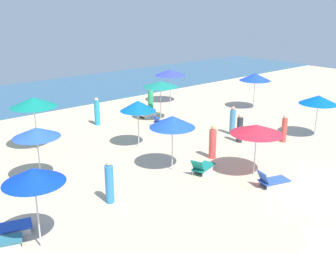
% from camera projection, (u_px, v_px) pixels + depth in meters
% --- Properties ---
extents(ground_plane, '(60.00, 60.00, 0.00)m').
position_uv_depth(ground_plane, '(336.00, 194.00, 15.51)').
color(ground_plane, beige).
extents(ocean, '(60.00, 10.94, 0.12)m').
position_uv_depth(ocean, '(56.00, 92.00, 33.27)').
color(ocean, '#315E81').
rests_on(ocean, ground_plane).
extents(umbrella_0, '(2.20, 2.20, 2.54)m').
position_uv_depth(umbrella_0, '(161.00, 84.00, 24.59)').
color(umbrella_0, silver).
rests_on(umbrella_0, ground_plane).
extents(lounge_chair_0_0, '(1.30, 0.67, 0.68)m').
position_uv_depth(lounge_chair_0_0, '(163.00, 122.00, 24.18)').
color(lounge_chair_0_0, silver).
rests_on(lounge_chair_0_0, ground_plane).
extents(lounge_chair_0_1, '(1.45, 0.75, 0.66)m').
position_uv_depth(lounge_chair_0_1, '(147.00, 114.00, 25.93)').
color(lounge_chair_0_1, silver).
rests_on(lounge_chair_0_1, ground_plane).
extents(umbrella_1, '(1.93, 1.93, 2.36)m').
position_uv_depth(umbrella_1, '(36.00, 132.00, 16.02)').
color(umbrella_1, silver).
rests_on(umbrella_1, ground_plane).
extents(umbrella_2, '(2.25, 2.25, 2.27)m').
position_uv_depth(umbrella_2, '(257.00, 129.00, 16.69)').
color(umbrella_2, silver).
rests_on(umbrella_2, ground_plane).
extents(lounge_chair_2_0, '(1.43, 0.98, 0.71)m').
position_uv_depth(lounge_chair_2_0, '(272.00, 180.00, 16.14)').
color(lounge_chair_2_0, silver).
rests_on(lounge_chair_2_0, ground_plane).
extents(umbrella_3, '(2.07, 2.07, 2.37)m').
position_uv_depth(umbrella_3, '(318.00, 100.00, 21.61)').
color(umbrella_3, silver).
rests_on(umbrella_3, ground_plane).
extents(umbrella_4, '(2.17, 2.17, 2.53)m').
position_uv_depth(umbrella_4, '(255.00, 77.00, 27.51)').
color(umbrella_4, silver).
rests_on(umbrella_4, ground_plane).
extents(umbrella_5, '(1.83, 1.83, 2.45)m').
position_uv_depth(umbrella_5, '(138.00, 106.00, 20.07)').
color(umbrella_5, silver).
rests_on(umbrella_5, ground_plane).
extents(umbrella_6, '(1.84, 1.84, 2.60)m').
position_uv_depth(umbrella_6, '(33.00, 176.00, 11.46)').
color(umbrella_6, silver).
rests_on(umbrella_6, ground_plane).
extents(lounge_chair_6_1, '(1.55, 1.04, 0.67)m').
position_uv_depth(lounge_chair_6_1, '(7.00, 227.00, 12.72)').
color(lounge_chair_6_1, silver).
rests_on(lounge_chair_6_1, ground_plane).
extents(umbrella_7, '(2.02, 2.02, 2.51)m').
position_uv_depth(umbrella_7, '(172.00, 122.00, 17.16)').
color(umbrella_7, silver).
rests_on(umbrella_7, ground_plane).
extents(lounge_chair_7_0, '(1.49, 0.94, 0.75)m').
position_uv_depth(lounge_chair_7_0, '(203.00, 167.00, 17.41)').
color(lounge_chair_7_0, silver).
rests_on(lounge_chair_7_0, ground_plane).
extents(umbrella_8, '(2.32, 2.32, 2.49)m').
position_uv_depth(umbrella_8, '(170.00, 72.00, 29.31)').
color(umbrella_8, silver).
rests_on(umbrella_8, ground_plane).
extents(umbrella_9, '(2.29, 2.29, 2.72)m').
position_uv_depth(umbrella_9, '(33.00, 102.00, 19.57)').
color(umbrella_9, silver).
rests_on(umbrella_9, ground_plane).
extents(beachgoer_0, '(0.34, 0.34, 1.64)m').
position_uv_depth(beachgoer_0, '(233.00, 121.00, 22.42)').
color(beachgoer_0, '#428BBD').
rests_on(beachgoer_0, ground_plane).
extents(beachgoer_1, '(0.42, 0.42, 1.67)m').
position_uv_depth(beachgoer_1, '(109.00, 183.00, 14.65)').
color(beachgoer_1, '#3284BF').
rests_on(beachgoer_1, ground_plane).
extents(beachgoer_2, '(0.37, 0.37, 1.54)m').
position_uv_depth(beachgoer_2, '(284.00, 128.00, 21.18)').
color(beachgoer_2, '#D8483E').
rests_on(beachgoer_2, ground_plane).
extents(beachgoer_3, '(0.39, 0.39, 1.72)m').
position_uv_depth(beachgoer_3, '(151.00, 101.00, 27.04)').
color(beachgoer_3, '#35B06D').
rests_on(beachgoer_3, ground_plane).
extents(beachgoer_4, '(0.49, 0.49, 1.64)m').
position_uv_depth(beachgoer_4, '(213.00, 143.00, 18.94)').
color(beachgoer_4, '#EF4F4A').
rests_on(beachgoer_4, ground_plane).
extents(beachgoer_5, '(0.42, 0.42, 1.58)m').
position_uv_depth(beachgoer_5, '(240.00, 129.00, 21.16)').
color(beachgoer_5, '#292E37').
rests_on(beachgoer_5, ground_plane).
extents(beachgoer_6, '(0.38, 0.38, 1.72)m').
position_uv_depth(beachgoer_6, '(97.00, 112.00, 24.16)').
color(beachgoer_6, '#269CBC').
rests_on(beachgoer_6, ground_plane).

